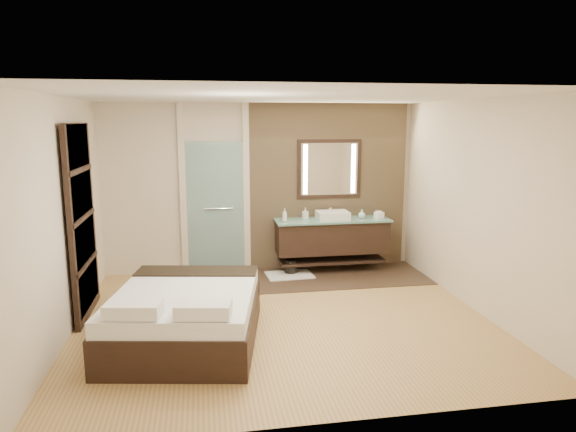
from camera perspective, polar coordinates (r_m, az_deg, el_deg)
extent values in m
plane|color=#A17A43|center=(6.49, -0.45, -11.40)|extent=(5.00, 5.00, 0.00)
cube|color=#36281D|center=(8.08, 1.95, -6.88)|extent=(3.80, 1.30, 0.01)
cube|color=#9D7F59|center=(8.48, 4.49, 3.25)|extent=(2.60, 0.08, 2.70)
cube|color=black|center=(8.34, 4.90, -2.33)|extent=(1.80, 0.50, 0.50)
cube|color=black|center=(8.43, 4.86, -4.91)|extent=(1.71, 0.45, 0.04)
cube|color=#80C3B6|center=(8.26, 4.97, -0.47)|extent=(1.85, 0.55, 0.03)
cube|color=white|center=(8.25, 4.97, 0.08)|extent=(0.50, 0.38, 0.13)
cylinder|color=silver|center=(8.42, 4.65, 0.44)|extent=(0.03, 0.03, 0.18)
cylinder|color=silver|center=(8.37, 4.73, 0.93)|extent=(0.02, 0.10, 0.02)
cube|color=black|center=(8.40, 4.61, 5.23)|extent=(1.06, 0.03, 0.96)
cube|color=white|center=(8.38, 4.63, 5.22)|extent=(0.94, 0.01, 0.84)
cube|color=#FFF0BF|center=(8.29, 1.95, 5.19)|extent=(0.07, 0.01, 0.80)
cube|color=#FFF0BF|center=(8.48, 7.27, 5.24)|extent=(0.07, 0.01, 0.80)
cube|color=silver|center=(8.26, -8.07, 0.87)|extent=(0.90, 0.05, 2.10)
cylinder|color=silver|center=(8.21, -7.71, 0.83)|extent=(0.45, 0.03, 0.03)
cube|color=beige|center=(8.23, -11.61, 2.84)|extent=(0.10, 0.08, 2.70)
cube|color=beige|center=(8.25, -4.65, 3.04)|extent=(0.10, 0.08, 2.70)
cube|color=black|center=(6.82, -21.94, -0.59)|extent=(0.06, 1.20, 2.40)
cube|color=beige|center=(7.01, -21.30, -7.26)|extent=(0.02, 1.06, 0.52)
cube|color=beige|center=(6.86, -21.63, -2.58)|extent=(0.02, 1.06, 0.52)
cube|color=beige|center=(6.76, -21.97, 2.28)|extent=(0.02, 1.06, 0.52)
cube|color=beige|center=(6.71, -22.32, 7.25)|extent=(0.02, 1.06, 0.52)
cube|color=black|center=(5.93, -11.23, -11.62)|extent=(1.83, 2.14, 0.42)
cube|color=white|center=(5.83, -11.34, -8.93)|extent=(1.78, 2.08, 0.17)
cube|color=black|center=(6.47, -10.10, -6.11)|extent=(1.53, 0.68, 0.04)
cube|color=white|center=(5.16, -16.80, -9.88)|extent=(0.57, 0.37, 0.13)
cube|color=white|center=(5.01, -9.38, -10.19)|extent=(0.57, 0.37, 0.13)
cube|color=white|center=(8.17, 0.16, -6.58)|extent=(0.75, 0.55, 0.02)
cylinder|color=black|center=(8.24, 0.31, -5.69)|extent=(0.19, 0.19, 0.24)
cube|color=white|center=(8.45, 10.07, 0.10)|extent=(0.15, 0.15, 0.10)
imported|color=silver|center=(8.05, -0.37, 0.12)|extent=(0.10, 0.10, 0.20)
imported|color=#B2B2B2|center=(8.25, 1.93, 0.30)|extent=(0.10, 0.10, 0.18)
imported|color=silver|center=(8.37, 8.20, 0.22)|extent=(0.13, 0.13, 0.15)
imported|color=silver|center=(8.61, 10.05, 0.27)|extent=(0.15, 0.15, 0.09)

